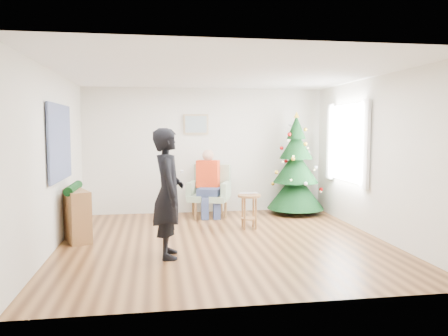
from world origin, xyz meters
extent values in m
plane|color=brown|center=(0.00, 0.00, 0.00)|extent=(5.00, 5.00, 0.00)
plane|color=white|center=(0.00, 0.00, 2.60)|extent=(5.00, 5.00, 0.00)
plane|color=silver|center=(0.00, 2.50, 1.30)|extent=(5.00, 0.00, 5.00)
plane|color=silver|center=(0.00, -2.50, 1.30)|extent=(5.00, 0.00, 5.00)
plane|color=silver|center=(-2.50, 0.00, 1.30)|extent=(0.00, 5.00, 5.00)
plane|color=silver|center=(2.50, 0.00, 1.30)|extent=(0.00, 5.00, 5.00)
cube|color=white|center=(2.47, 1.00, 1.50)|extent=(0.04, 1.30, 1.40)
cube|color=white|center=(2.44, 0.25, 1.50)|extent=(0.05, 0.25, 1.50)
cube|color=white|center=(2.44, 1.75, 1.50)|extent=(0.05, 0.25, 1.50)
cylinder|color=#3F2816|center=(1.82, 2.02, 0.13)|extent=(0.09, 0.09, 0.27)
cone|color=black|center=(1.82, 2.02, 0.49)|extent=(1.17, 1.17, 0.76)
cone|color=black|center=(1.82, 2.02, 0.99)|extent=(0.93, 0.93, 0.67)
cone|color=black|center=(1.82, 2.02, 1.44)|extent=(0.68, 0.68, 0.58)
cone|color=black|center=(1.82, 2.02, 1.79)|extent=(0.39, 0.39, 0.49)
cone|color=gold|center=(1.82, 2.02, 2.05)|extent=(0.13, 0.13, 0.13)
cylinder|color=brown|center=(0.58, 0.82, 0.58)|extent=(0.40, 0.40, 0.04)
cylinder|color=brown|center=(0.58, 0.82, 0.18)|extent=(0.30, 0.30, 0.02)
imported|color=silver|center=(0.58, 0.82, 0.62)|extent=(0.34, 0.22, 0.03)
cube|color=#8CA585|center=(0.01, 2.00, 0.39)|extent=(0.93, 0.90, 0.12)
cube|color=#8CA585|center=(0.12, 2.30, 0.73)|extent=(0.74, 0.37, 0.60)
cube|color=#8CA585|center=(-0.32, 2.12, 0.55)|extent=(0.30, 0.58, 0.30)
cube|color=#8CA585|center=(0.34, 1.88, 0.55)|extent=(0.30, 0.58, 0.30)
cube|color=navy|center=(0.01, 1.92, 0.52)|extent=(0.55, 0.56, 0.14)
cube|color=red|center=(0.01, 2.15, 0.85)|extent=(0.50, 0.37, 0.55)
sphere|color=tan|center=(0.01, 2.13, 1.23)|extent=(0.23, 0.23, 0.23)
imported|color=black|center=(-0.87, -0.69, 0.88)|extent=(0.43, 0.65, 1.77)
cube|color=white|center=(-0.68, -0.72, 1.18)|extent=(0.04, 0.13, 0.04)
cube|color=brown|center=(-2.33, 0.54, 0.40)|extent=(0.67, 1.04, 0.80)
cylinder|color=black|center=(-2.33, 0.54, 0.82)|extent=(0.14, 0.90, 0.14)
cube|color=black|center=(-2.46, 0.30, 1.55)|extent=(0.03, 1.50, 1.15)
cube|color=tan|center=(-0.20, 2.47, 1.85)|extent=(0.52, 0.03, 0.42)
cube|color=gray|center=(-0.20, 2.45, 1.85)|extent=(0.44, 0.02, 0.34)
camera|label=1|loc=(-1.03, -6.61, 1.75)|focal=35.00mm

